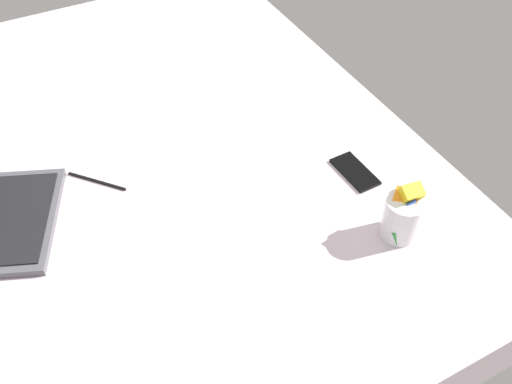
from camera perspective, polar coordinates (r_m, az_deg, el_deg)
name	(u,v)px	position (r cm, az deg, el deg)	size (l,w,h in cm)	color
bed_mattress	(152,174)	(165.45, -10.39, 1.83)	(180.00, 140.00, 18.00)	silver
snack_cup	(402,215)	(135.64, 14.51, -2.29)	(9.29, 9.00, 14.52)	silver
cell_phone	(355,172)	(152.03, 9.92, 2.02)	(6.80, 14.00, 0.80)	black
charger_cable	(97,181)	(153.08, -15.71, 1.04)	(17.00, 0.60, 0.60)	black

